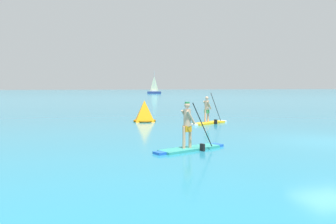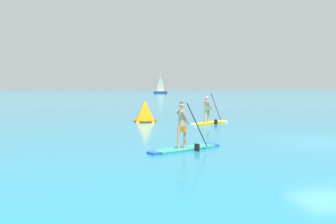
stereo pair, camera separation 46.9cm
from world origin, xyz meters
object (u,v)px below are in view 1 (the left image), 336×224
(sailboat_right_horizon, at_px, (154,91))
(paddleboarder_mid_center, at_px, (209,118))
(race_marker_buoy, at_px, (144,112))
(paddleboarder_near_left, at_px, (189,139))

(sailboat_right_horizon, bearing_deg, paddleboarder_mid_center, -83.82)
(race_marker_buoy, relative_size, sailboat_right_horizon, 0.24)
(paddleboarder_near_left, xyz_separation_m, sailboat_right_horizon, (20.20, 93.32, 0.55))
(paddleboarder_near_left, relative_size, sailboat_right_horizon, 0.42)
(paddleboarder_near_left, distance_m, sailboat_right_horizon, 95.49)
(race_marker_buoy, bearing_deg, paddleboarder_near_left, -92.46)
(paddleboarder_mid_center, bearing_deg, sailboat_right_horizon, 48.63)
(paddleboarder_mid_center, bearing_deg, paddleboarder_near_left, -146.81)
(paddleboarder_near_left, height_order, paddleboarder_mid_center, paddleboarder_mid_center)
(race_marker_buoy, distance_m, sailboat_right_horizon, 85.10)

